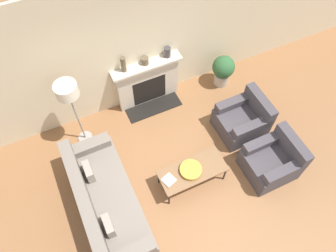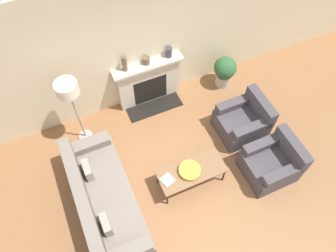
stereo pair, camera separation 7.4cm
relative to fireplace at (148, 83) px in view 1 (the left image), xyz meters
name	(u,v)px [view 1 (the left image)]	position (x,y,z in m)	size (l,w,h in m)	color
ground_plane	(189,192)	(-0.19, -2.30, -0.52)	(18.00, 18.00, 0.00)	brown
wall_back	(132,47)	(-0.19, 0.15, 0.93)	(18.00, 0.06, 2.90)	beige
fireplace	(148,83)	(0.00, 0.00, 0.00)	(1.42, 0.59, 1.06)	beige
couch	(105,201)	(-1.63, -1.94, -0.22)	(0.90, 2.26, 0.82)	slate
armchair_near	(273,161)	(1.39, -2.51, -0.21)	(0.88, 0.82, 0.83)	#423D42
armchair_far	(243,120)	(1.39, -1.51, -0.21)	(0.88, 0.82, 0.83)	#423D42
coffee_table	(192,171)	(-0.05, -2.11, -0.11)	(1.20, 0.52, 0.44)	brown
bowl	(191,170)	(-0.09, -2.11, -0.03)	(0.38, 0.38, 0.07)	gold
book	(169,180)	(-0.51, -2.11, -0.06)	(0.26, 0.26, 0.02)	#B2A893
floor_lamp	(68,95)	(-1.55, -0.38, 0.86)	(0.39, 0.39, 1.62)	gray
mantel_vase_left	(123,64)	(-0.44, 0.02, 0.71)	(0.10, 0.10, 0.33)	brown
mantel_vase_center_left	(145,61)	(-0.01, 0.02, 0.62)	(0.14, 0.14, 0.15)	brown
mantel_vase_center_right	(167,52)	(0.46, 0.02, 0.65)	(0.13, 0.13, 0.21)	#3D383D
potted_plant	(223,69)	(1.64, -0.27, -0.09)	(0.48, 0.48, 0.75)	#B2A899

